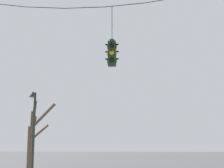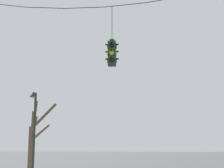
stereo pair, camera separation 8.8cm
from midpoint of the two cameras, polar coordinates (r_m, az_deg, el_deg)
The scene contains 4 objects.
span_wire at distance 16.01m, azimuth -4.41°, elevation 13.42°, with size 12.89×0.03×0.83m.
traffic_light_over_intersection at distance 15.05m, azimuth 0.17°, elevation 5.15°, with size 0.58×0.58×2.74m.
street_lamp at distance 18.42m, azimuth -12.75°, elevation -6.19°, with size 0.38×0.67×4.80m.
bare_tree at distance 24.50m, azimuth -12.81°, elevation -8.86°, with size 1.98×3.26×5.01m.
Camera 2 is at (2.53, -14.90, 2.02)m, focal length 55.00 mm.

